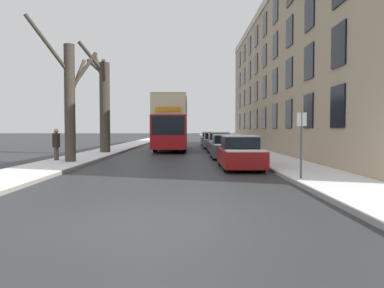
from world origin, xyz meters
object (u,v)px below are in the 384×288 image
object	(u,v)px
bare_tree_left_0	(70,99)
parked_car_4	(210,139)
bare_tree_left_1	(104,102)
parked_car_3	(214,141)
double_decker_bus	(172,121)
pedestrian_left_sidewalk	(56,144)
street_sign_post	(301,142)
parked_car_0	(240,153)
parked_car_1	(227,147)
parked_car_2	(219,143)

from	to	relation	value
bare_tree_left_0	parked_car_4	world-z (taller)	bare_tree_left_0
bare_tree_left_1	parked_car_3	size ratio (longest dim) A/B	1.82
double_decker_bus	pedestrian_left_sidewalk	xyz separation A→B (m)	(-5.45, -12.31, -1.48)
bare_tree_left_0	street_sign_post	bearing A→B (deg)	-34.11
bare_tree_left_1	parked_car_0	world-z (taller)	bare_tree_left_1
parked_car_3	pedestrian_left_sidewalk	world-z (taller)	pedestrian_left_sidewalk
bare_tree_left_1	parked_car_3	xyz separation A→B (m)	(8.25, 8.37, -2.99)
parked_car_4	pedestrian_left_sidewalk	world-z (taller)	pedestrian_left_sidewalk
bare_tree_left_0	street_sign_post	distance (m)	11.76
bare_tree_left_1	parked_car_3	distance (m)	12.12
parked_car_3	parked_car_1	bearing A→B (deg)	-90.00
parked_car_0	parked_car_3	distance (m)	17.98
parked_car_2	double_decker_bus	bearing A→B (deg)	137.85
parked_car_1	pedestrian_left_sidewalk	size ratio (longest dim) A/B	2.31
parked_car_2	street_sign_post	distance (m)	16.30
parked_car_4	parked_car_2	bearing A→B (deg)	-90.00
bare_tree_left_0	parked_car_2	xyz separation A→B (m)	(8.21, 9.72, -2.57)
parked_car_3	street_sign_post	distance (m)	22.53
parked_car_3	pedestrian_left_sidewalk	bearing A→B (deg)	-121.20
parked_car_0	bare_tree_left_1	bearing A→B (deg)	130.63
bare_tree_left_0	parked_car_0	bearing A→B (deg)	-13.77
bare_tree_left_1	double_decker_bus	xyz separation A→B (m)	(4.51, 5.50, -1.20)
bare_tree_left_1	parked_car_4	size ratio (longest dim) A/B	1.79
parked_car_2	pedestrian_left_sidewalk	distance (m)	12.81
pedestrian_left_sidewalk	street_sign_post	xyz separation A→B (m)	(10.58, -7.30, 0.37)
parked_car_0	street_sign_post	world-z (taller)	street_sign_post
double_decker_bus	parked_car_4	xyz separation A→B (m)	(3.74, 8.90, -1.78)
double_decker_bus	parked_car_4	bearing A→B (deg)	67.19
bare_tree_left_0	parked_car_0	size ratio (longest dim) A/B	1.62
parked_car_1	parked_car_4	size ratio (longest dim) A/B	0.96
parked_car_2	parked_car_3	distance (m)	6.25
parked_car_1	bare_tree_left_0	bearing A→B (deg)	-155.49
double_decker_bus	pedestrian_left_sidewalk	world-z (taller)	double_decker_bus
double_decker_bus	pedestrian_left_sidewalk	size ratio (longest dim) A/B	6.43
parked_car_1	street_sign_post	distance (m)	10.36
parked_car_3	bare_tree_left_1	bearing A→B (deg)	-134.58
street_sign_post	pedestrian_left_sidewalk	bearing A→B (deg)	145.39
double_decker_bus	parked_car_0	bearing A→B (deg)	-76.10
parked_car_2	parked_car_3	world-z (taller)	parked_car_2
parked_car_2	bare_tree_left_0	bearing A→B (deg)	-130.19
double_decker_bus	street_sign_post	size ratio (longest dim) A/B	4.93
pedestrian_left_sidewalk	double_decker_bus	bearing A→B (deg)	-26.02
parked_car_1	pedestrian_left_sidewalk	bearing A→B (deg)	-162.22
bare_tree_left_0	pedestrian_left_sidewalk	xyz separation A→B (m)	(-0.98, 0.80, -2.29)
double_decker_bus	parked_car_0	xyz separation A→B (m)	(3.74, -15.12, -1.78)
parked_car_2	street_sign_post	xyz separation A→B (m)	(1.39, -16.22, 0.64)
bare_tree_left_1	parked_car_4	world-z (taller)	bare_tree_left_1
bare_tree_left_0	parked_car_1	size ratio (longest dim) A/B	1.71
pedestrian_left_sidewalk	parked_car_1	bearing A→B (deg)	-74.37
bare_tree_left_0	parked_car_3	world-z (taller)	bare_tree_left_0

